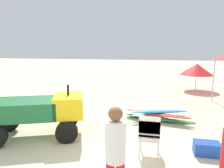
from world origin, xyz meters
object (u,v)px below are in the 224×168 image
lifeguard_near_center (115,152)px  utility_cart (40,110)px  beach_umbrella_left (197,69)px  stacked_plastic_chairs (149,133)px  surfboard_pile (159,116)px  cooler_box (207,149)px  traffic_cone_near (29,109)px

lifeguard_near_center → utility_cart: bearing=140.1°
utility_cart → beach_umbrella_left: size_ratio=1.46×
stacked_plastic_chairs → surfboard_pile: size_ratio=0.40×
utility_cart → cooler_box: bearing=-1.7°
surfboard_pile → lifeguard_near_center: 4.29m
utility_cart → beach_umbrella_left: (5.64, 7.85, 0.50)m
stacked_plastic_chairs → utility_cart: bearing=170.7°
lifeguard_near_center → beach_umbrella_left: bearing=73.2°
stacked_plastic_chairs → cooler_box: (1.37, 0.37, -0.44)m
traffic_cone_near → cooler_box: traffic_cone_near is taller
surfboard_pile → traffic_cone_near: bearing=-175.5°
utility_cart → surfboard_pile: 3.94m
surfboard_pile → beach_umbrella_left: 6.41m
utility_cart → stacked_plastic_chairs: bearing=-9.3°
utility_cart → stacked_plastic_chairs: utility_cart is taller
utility_cart → surfboard_pile: bearing=30.2°
lifeguard_near_center → cooler_box: lifeguard_near_center is taller
stacked_plastic_chairs → traffic_cone_near: stacked_plastic_chairs is taller
beach_umbrella_left → traffic_cone_near: (-7.10, -6.27, -1.04)m
surfboard_pile → beach_umbrella_left: beach_umbrella_left is taller
stacked_plastic_chairs → lifeguard_near_center: size_ratio=0.60×
utility_cart → lifeguard_near_center: size_ratio=1.66×
utility_cart → stacked_plastic_chairs: (3.10, -0.51, -0.18)m
surfboard_pile → cooler_box: bearing=-62.3°
cooler_box → utility_cart: bearing=178.3°
lifeguard_near_center → cooler_box: 2.88m
utility_cart → cooler_box: 4.51m
lifeguard_near_center → cooler_box: (1.85, 2.06, -0.81)m
utility_cart → lifeguard_near_center: 3.42m
surfboard_pile → stacked_plastic_chairs: bearing=-96.2°
surfboard_pile → cooler_box: size_ratio=4.24×
utility_cart → traffic_cone_near: utility_cart is taller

